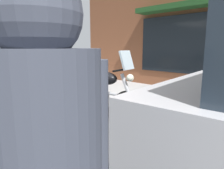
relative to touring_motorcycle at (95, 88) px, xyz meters
name	(u,v)px	position (x,y,z in m)	size (l,w,h in m)	color
ground_plane	(77,118)	(-0.13, -0.40, -0.61)	(80.00, 80.00, 0.00)	#3A3A3A
touring_motorcycle	(95,88)	(0.00, 0.00, 0.00)	(2.11, 0.64, 1.41)	black
parked_bicycle	(61,87)	(-1.62, 0.18, -0.24)	(1.66, 0.56, 0.92)	black
pedestrian_walking	(46,166)	(2.62, -2.52, 0.47)	(0.38, 0.56, 1.71)	black
sandwich_board_sign	(96,77)	(-1.38, 1.27, -0.06)	(0.55, 0.40, 0.86)	silver
second_bicycle_by_cafe	(36,80)	(-3.19, 0.20, -0.22)	(1.75, 0.50, 0.95)	black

